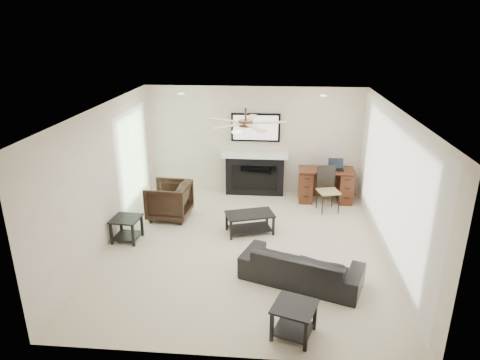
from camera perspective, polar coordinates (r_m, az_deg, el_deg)
The scene contains 10 objects.
room_shell at distance 7.25m, azimuth 2.19°, elevation 3.14°, with size 5.50×5.54×2.52m.
sofa at distance 6.81m, azimuth 8.14°, elevation -11.29°, with size 1.85×0.73×0.54m, color black.
armchair at distance 8.93m, azimuth -9.43°, elevation -2.70°, with size 0.81×0.83×0.76m, color black.
coffee_table at distance 8.25m, azimuth 1.30°, elevation -5.75°, with size 0.90×0.50×0.40m, color black.
end_table_near at distance 5.80m, azimuth 7.19°, elevation -18.07°, with size 0.52×0.52×0.45m, color black.
end_table_left at distance 8.24m, azimuth -14.85°, elevation -6.33°, with size 0.50×0.50×0.45m, color black.
fireplace_unit at distance 9.86m, azimuth 2.02°, elevation 3.32°, with size 1.52×0.34×1.91m, color black.
desk at distance 9.81m, azimuth 11.32°, elevation -0.69°, with size 1.22×0.56×0.76m, color #35170D.
desk_chair at distance 9.27m, azimuth 11.71°, elevation -1.29°, with size 0.42×0.44×0.97m, color black.
laptop at distance 9.66m, azimuth 12.71°, elevation 1.98°, with size 0.33×0.24×0.23m, color black.
Camera 1 is at (0.50, -6.85, 3.79)m, focal length 32.00 mm.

